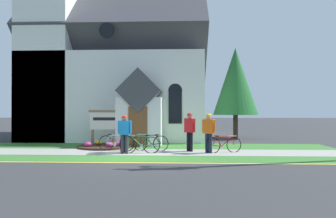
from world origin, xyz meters
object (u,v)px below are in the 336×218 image
bicycle_black (151,143)px  cyclist_in_white_jersey (190,128)px  roadside_conifer (235,81)px  bicycle_green (140,144)px  cyclist_in_green_jersey (125,131)px  bicycle_yellow (223,144)px  cyclist_in_red_jersey (124,131)px  church_sign (107,122)px  cyclist_in_blue_jersey (209,130)px  bicycle_white (116,143)px

bicycle_black → cyclist_in_white_jersey: (1.83, -0.23, 0.68)m
cyclist_in_white_jersey → roadside_conifer: 8.19m
bicycle_green → roadside_conifer: bearing=53.8°
cyclist_in_white_jersey → roadside_conifer: bearing=64.3°
bicycle_black → cyclist_in_green_jersey: size_ratio=1.02×
bicycle_yellow → cyclist_in_red_jersey: (-4.46, -0.08, 0.59)m
roadside_conifer → church_sign: bearing=-146.5°
cyclist_in_blue_jersey → cyclist_in_green_jersey: cyclist_in_blue_jersey is taller
bicycle_yellow → cyclist_in_red_jersey: cyclist_in_red_jersey is taller
church_sign → cyclist_in_green_jersey: church_sign is taller
bicycle_white → bicycle_green: (1.23, -0.81, 0.01)m
roadside_conifer → bicycle_green: bearing=-126.2°
church_sign → cyclist_in_blue_jersey: (5.13, -2.38, -0.26)m
bicycle_green → cyclist_in_white_jersey: 2.41m
church_sign → cyclist_in_white_jersey: (4.31, -1.86, -0.24)m
bicycle_yellow → cyclist_in_blue_jersey: (-0.66, -0.14, 0.66)m
bicycle_black → bicycle_white: bearing=-176.8°
cyclist_in_red_jersey → roadside_conifer: size_ratio=0.27×
bicycle_yellow → cyclist_in_green_jersey: 4.41m
cyclist_in_red_jersey → cyclist_in_white_jersey: bearing=8.7°
cyclist_in_blue_jersey → roadside_conifer: size_ratio=0.28×
bicycle_white → cyclist_in_white_jersey: 3.51m
church_sign → cyclist_in_red_jersey: size_ratio=1.17×
bicycle_yellow → roadside_conifer: roadside_conifer is taller
bicycle_green → cyclist_in_blue_jersey: (3.03, 0.15, 0.65)m
bicycle_black → roadside_conifer: bearing=52.3°
cyclist_in_green_jersey → roadside_conifer: bearing=51.6°
bicycle_black → roadside_conifer: size_ratio=0.28×
bicycle_yellow → bicycle_green: size_ratio=0.94×
cyclist_in_red_jersey → roadside_conifer: (6.31, 7.37, 2.93)m
bicycle_white → cyclist_in_blue_jersey: cyclist_in_blue_jersey is taller
church_sign → bicycle_black: church_sign is taller
church_sign → bicycle_green: 3.41m
cyclist_in_white_jersey → roadside_conifer: roadside_conifer is taller
roadside_conifer → bicycle_yellow: bearing=-104.2°
bicycle_green → cyclist_in_red_jersey: cyclist_in_red_jersey is taller
bicycle_yellow → cyclist_in_white_jersey: cyclist_in_white_jersey is taller
cyclist_in_red_jersey → bicycle_yellow: bearing=1.0°
cyclist_in_white_jersey → cyclist_in_red_jersey: bearing=-171.3°
bicycle_green → cyclist_in_white_jersey: (2.21, 0.67, 0.67)m
bicycle_green → cyclist_in_red_jersey: bearing=164.4°
bicycle_white → bicycle_green: bicycle_green is taller
cyclist_in_white_jersey → cyclist_in_green_jersey: bearing=-162.9°
cyclist_in_blue_jersey → bicycle_green: bearing=-177.2°
cyclist_in_blue_jersey → roadside_conifer: bearing=71.3°
church_sign → bicycle_black: (2.48, -1.63, -0.92)m
church_sign → bicycle_black: 3.10m
bicycle_white → bicycle_yellow: bicycle_white is taller
church_sign → roadside_conifer: 9.53m
roadside_conifer → cyclist_in_green_jersey: bearing=-128.4°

